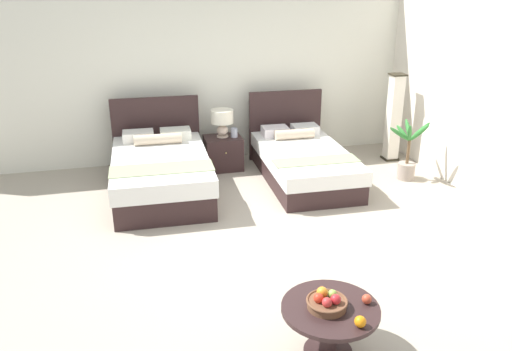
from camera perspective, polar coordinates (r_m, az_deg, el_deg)
ground_plane at (r=5.87m, az=1.25°, el=-7.64°), size 9.83×9.86×0.02m
wall_back at (r=8.31m, az=-4.49°, el=11.46°), size 9.83×0.12×2.83m
wall_side_right at (r=7.12m, az=25.59°, el=7.77°), size 0.12×5.46×2.83m
bed_near_window at (r=7.21m, az=-10.47°, el=0.50°), size 1.35×2.18×1.12m
bed_near_corner at (r=7.62m, az=5.16°, el=1.64°), size 1.22×2.18×1.11m
nightstand at (r=7.99m, az=-3.64°, el=2.51°), size 0.56×0.48×0.51m
table_lamp at (r=7.86m, az=-3.76°, el=6.22°), size 0.34×0.34×0.42m
vase at (r=7.89m, az=-2.43°, el=4.76°), size 0.10×0.10×0.14m
coffee_table at (r=4.22m, az=8.11°, el=-15.47°), size 0.77×0.77×0.44m
fruit_bowl at (r=4.11m, az=7.83°, el=-13.66°), size 0.32×0.32×0.14m
loose_apple at (r=4.22m, az=12.14°, el=-13.21°), size 0.08×0.08×0.08m
loose_orange at (r=3.97m, az=11.44°, el=-15.55°), size 0.09×0.09×0.09m
floor_lamp_corner at (r=8.56m, az=14.97°, el=6.19°), size 0.23×0.23×1.40m
potted_palm at (r=7.87m, az=16.39°, el=1.90°), size 0.65×0.62×0.92m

